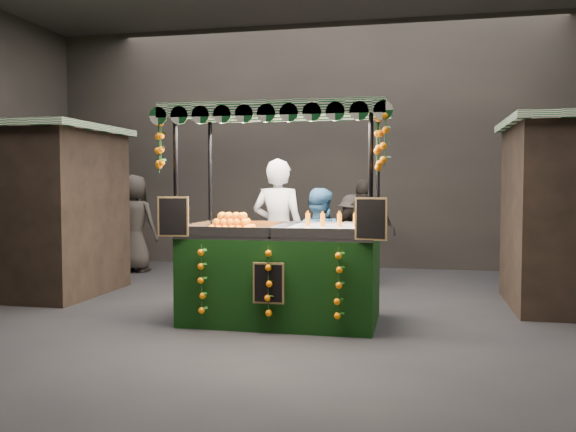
# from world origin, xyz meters

# --- Properties ---
(ground) EXTENTS (12.00, 12.00, 0.00)m
(ground) POSITION_xyz_m (0.00, 0.00, 0.00)
(ground) COLOR black
(ground) RESTS_ON ground
(market_hall) EXTENTS (12.10, 10.10, 5.05)m
(market_hall) POSITION_xyz_m (0.00, 0.00, 3.38)
(market_hall) COLOR black
(market_hall) RESTS_ON ground
(neighbour_stall_left) EXTENTS (3.00, 2.20, 2.60)m
(neighbour_stall_left) POSITION_xyz_m (-4.40, 1.00, 1.31)
(neighbour_stall_left) COLOR black
(neighbour_stall_left) RESTS_ON ground
(juice_stall) EXTENTS (2.71, 1.59, 2.63)m
(juice_stall) POSITION_xyz_m (0.11, -0.15, 0.81)
(juice_stall) COLOR black
(juice_stall) RESTS_ON ground
(vendor_grey) EXTENTS (0.79, 0.56, 2.05)m
(vendor_grey) POSITION_xyz_m (-0.19, 0.92, 1.03)
(vendor_grey) COLOR gray
(vendor_grey) RESTS_ON ground
(vendor_blue) EXTENTS (0.88, 0.74, 1.65)m
(vendor_blue) POSITION_xyz_m (0.36, 1.02, 0.82)
(vendor_blue) COLOR #27517E
(vendor_blue) RESTS_ON ground
(shopper_0) EXTENTS (0.73, 0.64, 1.67)m
(shopper_0) POSITION_xyz_m (-4.50, 1.90, 0.83)
(shopper_0) COLOR black
(shopper_0) RESTS_ON ground
(shopper_2) EXTENTS (1.05, 0.45, 1.78)m
(shopper_2) POSITION_xyz_m (0.87, 2.76, 0.89)
(shopper_2) COLOR black
(shopper_2) RESTS_ON ground
(shopper_3) EXTENTS (1.10, 1.09, 1.52)m
(shopper_3) POSITION_xyz_m (0.67, 2.89, 0.76)
(shopper_3) COLOR #2E2925
(shopper_3) RESTS_ON ground
(shopper_4) EXTENTS (0.97, 0.67, 1.89)m
(shopper_4) POSITION_xyz_m (-3.65, 3.46, 0.94)
(shopper_4) COLOR #2B2723
(shopper_4) RESTS_ON ground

